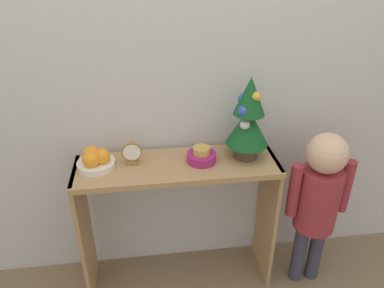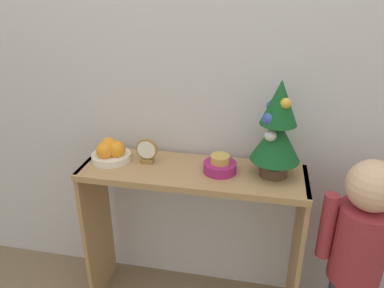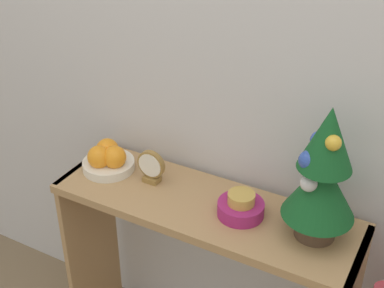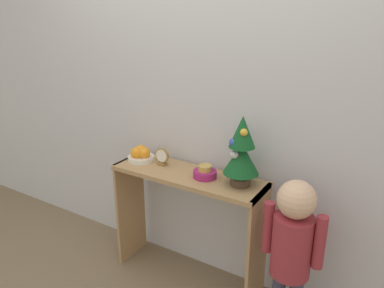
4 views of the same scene
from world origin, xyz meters
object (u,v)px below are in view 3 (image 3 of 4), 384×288
at_px(mini_tree, 323,174).
at_px(fruit_bowl, 108,159).
at_px(singing_bowl, 241,207).
at_px(desk_clock, 151,167).

bearing_deg(mini_tree, fruit_bowl, -179.59).
bearing_deg(singing_bowl, desk_clock, 176.58).
xyz_separation_m(mini_tree, desk_clock, (-0.58, 0.00, -0.16)).
xyz_separation_m(fruit_bowl, desk_clock, (0.18, 0.01, 0.02)).
height_order(fruit_bowl, desk_clock, desk_clock).
relative_size(mini_tree, desk_clock, 3.54).
bearing_deg(singing_bowl, fruit_bowl, 178.59).
bearing_deg(mini_tree, singing_bowl, -175.51).
height_order(fruit_bowl, singing_bowl, fruit_bowl).
bearing_deg(desk_clock, fruit_bowl, -177.52).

